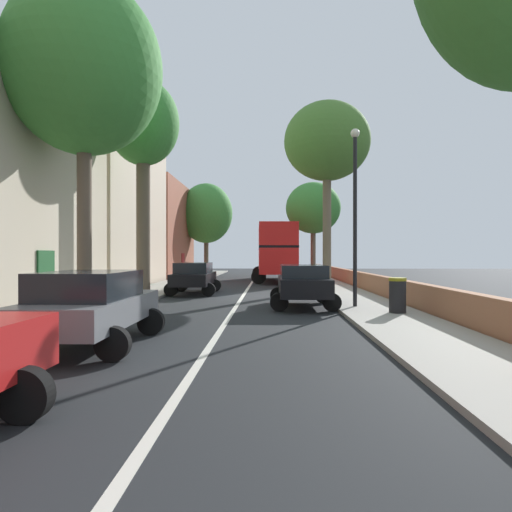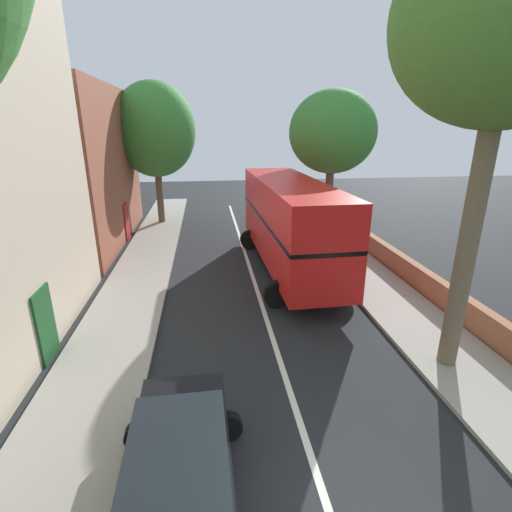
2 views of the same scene
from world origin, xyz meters
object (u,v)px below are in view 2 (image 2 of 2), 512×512
(street_tree_right_1, at_px, (510,21))
(street_tree_right_5, at_px, (333,133))
(double_decker_bus, at_px, (289,220))
(street_tree_left_4, at_px, (155,130))
(parked_car_black_left_0, at_px, (180,470))

(street_tree_right_1, distance_m, street_tree_right_5, 12.63)
(double_decker_bus, height_order, street_tree_left_4, street_tree_left_4)
(double_decker_bus, xyz_separation_m, street_tree_right_1, (2.82, -7.69, 5.99))
(double_decker_bus, height_order, street_tree_right_5, street_tree_right_5)
(double_decker_bus, relative_size, street_tree_left_4, 1.19)
(double_decker_bus, distance_m, street_tree_right_5, 6.74)
(double_decker_bus, relative_size, street_tree_right_1, 0.99)
(street_tree_right_1, relative_size, street_tree_left_4, 1.20)
(street_tree_right_5, bearing_deg, double_decker_bus, -124.71)
(street_tree_right_1, distance_m, street_tree_left_4, 20.01)
(street_tree_left_4, height_order, street_tree_right_5, street_tree_left_4)
(street_tree_right_1, bearing_deg, double_decker_bus, 110.13)
(double_decker_bus, height_order, street_tree_right_1, street_tree_right_1)
(double_decker_bus, relative_size, street_tree_right_5, 1.31)
(street_tree_right_5, bearing_deg, parked_car_black_left_0, -115.36)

